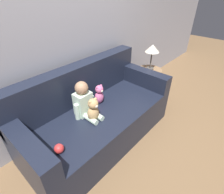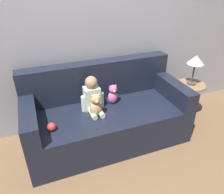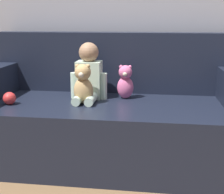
{
  "view_description": "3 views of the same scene",
  "coord_description": "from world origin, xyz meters",
  "px_view_note": "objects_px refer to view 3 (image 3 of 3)",
  "views": [
    {
      "loc": [
        -1.11,
        -1.2,
        1.71
      ],
      "look_at": [
        0.09,
        -0.13,
        0.64
      ],
      "focal_mm": 28.0,
      "sensor_mm": 36.0,
      "label": 1
    },
    {
      "loc": [
        -0.73,
        -2.02,
        1.83
      ],
      "look_at": [
        0.0,
        -0.14,
        0.68
      ],
      "focal_mm": 35.0,
      "sensor_mm": 36.0,
      "label": 2
    },
    {
      "loc": [
        0.31,
        -2.11,
        1.02
      ],
      "look_at": [
        0.04,
        -0.14,
        0.51
      ],
      "focal_mm": 50.0,
      "sensor_mm": 36.0,
      "label": 3
    }
  ],
  "objects_px": {
    "toy_ball": "(9,98)",
    "plush_toy_side": "(125,82)",
    "teddy_bear_brown": "(83,84)",
    "person_baby": "(89,76)",
    "couch": "(110,115)"
  },
  "relations": [
    {
      "from": "teddy_bear_brown",
      "to": "plush_toy_side",
      "type": "bearing_deg",
      "value": 34.27
    },
    {
      "from": "plush_toy_side",
      "to": "toy_ball",
      "type": "bearing_deg",
      "value": -160.54
    },
    {
      "from": "couch",
      "to": "toy_ball",
      "type": "bearing_deg",
      "value": -160.7
    },
    {
      "from": "couch",
      "to": "toy_ball",
      "type": "xyz_separation_m",
      "value": [
        -0.66,
        -0.23,
        0.17
      ]
    },
    {
      "from": "plush_toy_side",
      "to": "toy_ball",
      "type": "relative_size",
      "value": 2.85
    },
    {
      "from": "person_baby",
      "to": "plush_toy_side",
      "type": "distance_m",
      "value": 0.27
    },
    {
      "from": "toy_ball",
      "to": "person_baby",
      "type": "bearing_deg",
      "value": 25.03
    },
    {
      "from": "couch",
      "to": "plush_toy_side",
      "type": "bearing_deg",
      "value": 20.39
    },
    {
      "from": "person_baby",
      "to": "plush_toy_side",
      "type": "relative_size",
      "value": 1.65
    },
    {
      "from": "person_baby",
      "to": "couch",
      "type": "bearing_deg",
      "value": -1.62
    },
    {
      "from": "couch",
      "to": "person_baby",
      "type": "distance_m",
      "value": 0.33
    },
    {
      "from": "toy_ball",
      "to": "teddy_bear_brown",
      "type": "bearing_deg",
      "value": 9.86
    },
    {
      "from": "person_baby",
      "to": "toy_ball",
      "type": "relative_size",
      "value": 4.69
    },
    {
      "from": "teddy_bear_brown",
      "to": "toy_ball",
      "type": "height_order",
      "value": "teddy_bear_brown"
    },
    {
      "from": "toy_ball",
      "to": "plush_toy_side",
      "type": "bearing_deg",
      "value": 19.46
    }
  ]
}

